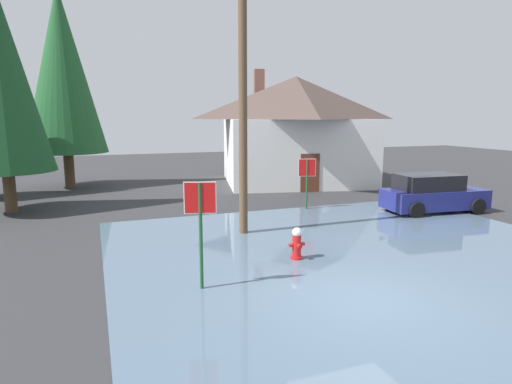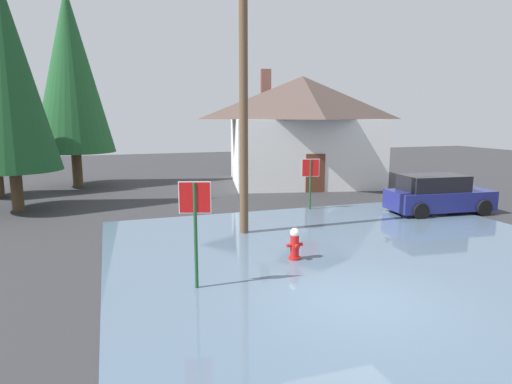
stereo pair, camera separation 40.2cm
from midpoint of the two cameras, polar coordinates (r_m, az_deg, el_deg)
name	(u,v)px [view 1 (the left image)]	position (r m, az deg, el deg)	size (l,w,h in m)	color
ground_plane	(364,302)	(9.99, 12.69, -13.76)	(80.00, 80.00, 0.10)	#2D2D30
flood_puddle	(362,253)	(13.05, 12.68, -7.77)	(13.99, 12.75, 0.04)	#4C6075
lane_stop_bar	(440,361)	(8.08, 21.32, -19.76)	(3.37, 0.30, 0.01)	silver
stop_sign_near	(200,214)	(9.83, -8.38, -2.79)	(0.69, 0.23, 2.49)	#1E4C28
fire_hydrant	(297,244)	(12.14, 4.35, -6.77)	(0.46, 0.39, 0.91)	red
utility_pole	(243,78)	(14.42, -2.55, 14.58)	(1.60, 0.28, 9.86)	brown
stop_sign_far	(307,174)	(18.50, 6.00, 2.39)	(0.73, 0.20, 2.16)	#1E4C28
house	(295,128)	(26.21, 4.67, 8.23)	(10.00, 9.20, 6.67)	silver
parked_car	(433,194)	(19.38, 21.35, -0.25)	(4.29, 2.24, 1.58)	navy
pine_tree_tall_left	(62,70)	(26.55, -24.22, 14.16)	(4.29, 4.29, 10.74)	#4C3823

